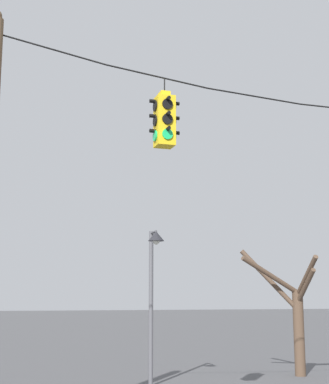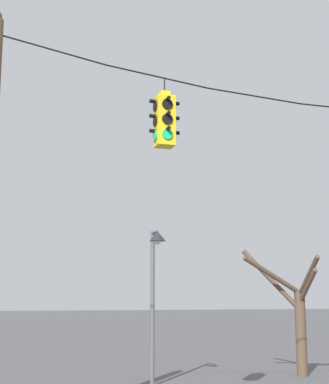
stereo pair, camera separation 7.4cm
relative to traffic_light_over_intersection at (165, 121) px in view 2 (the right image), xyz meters
name	(u,v)px [view 2 (the right image)]	position (x,y,z in m)	size (l,w,h in m)	color
traffic_light_over_intersection	(165,121)	(0.00, 0.00, 0.00)	(0.58, 0.58, 1.32)	yellow
street_lamp	(155,272)	(1.33, 5.27, -2.57)	(0.44, 0.76, 4.12)	#515156
bare_tree	(295,312)	(5.95, 6.02, -3.68)	(2.15, 2.17, 3.80)	brown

